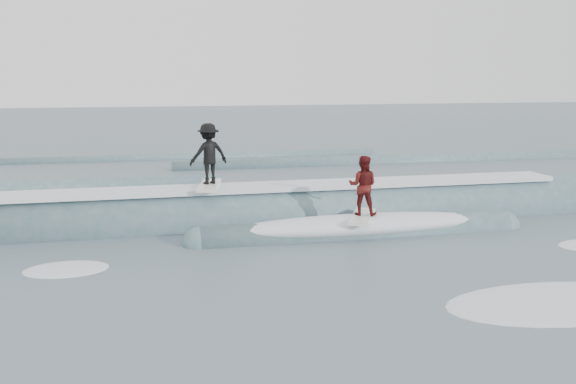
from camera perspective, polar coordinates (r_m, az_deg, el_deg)
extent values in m
plane|color=#40505D|center=(13.92, 5.04, -8.35)|extent=(160.00, 160.00, 0.00)
cylinder|color=#3D5F67|center=(19.81, -0.66, -2.62)|extent=(21.73, 2.05, 2.05)
cylinder|color=#3D5F67|center=(18.23, 6.39, -3.83)|extent=(9.00, 0.98, 0.98)
sphere|color=#3D5F67|center=(17.30, -7.86, -4.66)|extent=(0.98, 0.98, 0.98)
sphere|color=#3D5F67|center=(20.16, 18.56, -2.94)|extent=(0.98, 0.98, 0.98)
cube|color=white|center=(19.59, -0.66, 0.51)|extent=(18.00, 1.30, 0.14)
ellipsoid|color=white|center=(18.16, 6.41, -2.92)|extent=(7.60, 1.30, 0.60)
cube|color=silver|center=(19.23, -7.01, 0.60)|extent=(0.95, 2.07, 0.10)
imported|color=black|center=(19.09, -7.07, 3.41)|extent=(1.30, 0.98, 1.79)
cube|color=white|center=(18.13, 6.61, -2.17)|extent=(1.38, 2.04, 0.10)
imported|color=#490E0D|center=(17.96, 6.67, 0.58)|extent=(1.01, 0.92, 1.67)
ellipsoid|color=white|center=(14.02, 23.00, -9.03)|extent=(4.09, 2.79, 0.10)
ellipsoid|color=white|center=(15.89, -19.12, -6.51)|extent=(2.07, 1.41, 0.10)
cylinder|color=#3D5F67|center=(33.25, 9.01, 2.57)|extent=(22.00, 0.80, 0.80)
cylinder|color=#3D5F67|center=(34.86, -9.75, 2.91)|extent=(22.00, 0.60, 0.60)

